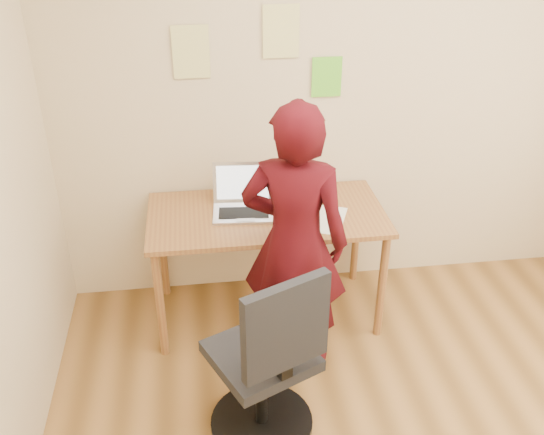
{
  "coord_description": "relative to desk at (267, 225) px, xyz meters",
  "views": [
    {
      "loc": [
        -0.88,
        -1.73,
        2.48
      ],
      "look_at": [
        -0.52,
        0.95,
        0.95
      ],
      "focal_mm": 40.0,
      "sensor_mm": 36.0,
      "label": 1
    }
  ],
  "objects": [
    {
      "name": "room",
      "position": [
        0.49,
        -1.38,
        0.7
      ],
      "size": [
        3.58,
        3.58,
        2.78
      ],
      "color": "brown",
      "rests_on": "ground"
    },
    {
      "name": "desk",
      "position": [
        0.0,
        0.0,
        0.0
      ],
      "size": [
        1.4,
        0.7,
        0.74
      ],
      "color": "olive",
      "rests_on": "ground"
    },
    {
      "name": "laptop",
      "position": [
        -0.13,
        0.05,
        0.14
      ],
      "size": [
        0.38,
        0.34,
        0.26
      ],
      "rotation": [
        0.0,
        0.0,
        -0.08
      ],
      "color": "silver",
      "rests_on": "desk"
    },
    {
      "name": "paper_sheet",
      "position": [
        0.32,
        -0.12,
        0.09
      ],
      "size": [
        0.34,
        0.39,
        0.0
      ],
      "primitive_type": "cube",
      "rotation": [
        0.0,
        0.0,
        -0.39
      ],
      "color": "white",
      "rests_on": "desk"
    },
    {
      "name": "phone",
      "position": [
        0.22,
        -0.21,
        0.09
      ],
      "size": [
        0.1,
        0.15,
        0.01
      ],
      "rotation": [
        0.0,
        0.0,
        -0.22
      ],
      "color": "black",
      "rests_on": "desk"
    },
    {
      "name": "wall_note_left",
      "position": [
        -0.38,
        0.36,
        0.96
      ],
      "size": [
        0.21,
        0.0,
        0.3
      ],
      "primitive_type": "cube",
      "color": "#E1DE86",
      "rests_on": "room"
    },
    {
      "name": "wall_note_mid",
      "position": [
        0.13,
        0.36,
        1.06
      ],
      "size": [
        0.21,
        0.0,
        0.3
      ],
      "primitive_type": "cube",
      "color": "#E1DE86",
      "rests_on": "room"
    },
    {
      "name": "wall_note_right",
      "position": [
        0.41,
        0.36,
        0.78
      ],
      "size": [
        0.18,
        0.0,
        0.24
      ],
      "primitive_type": "cube",
      "color": "#65D530",
      "rests_on": "room"
    },
    {
      "name": "office_chair",
      "position": [
        -0.12,
        -0.97,
        -0.22
      ],
      "size": [
        0.59,
        0.6,
        1.01
      ],
      "rotation": [
        0.0,
        0.0,
        0.43
      ],
      "color": "black",
      "rests_on": "ground"
    },
    {
      "name": "person",
      "position": [
        0.09,
        -0.43,
        0.14
      ],
      "size": [
        0.67,
        0.54,
        1.58
      ],
      "primitive_type": "imported",
      "rotation": [
        0.0,
        0.0,
        2.81
      ],
      "color": "#3A070D",
      "rests_on": "ground"
    }
  ]
}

